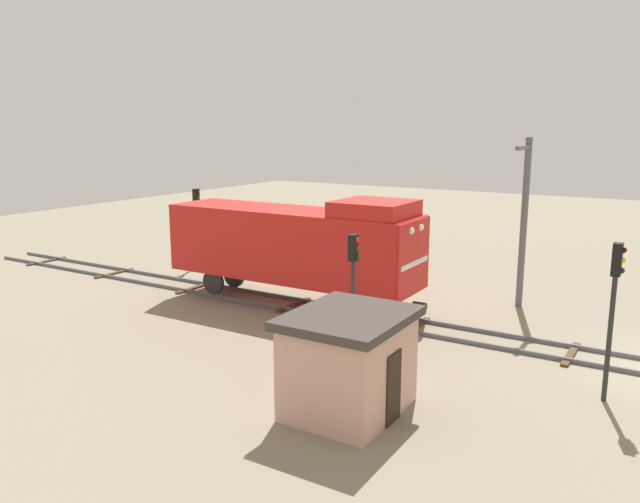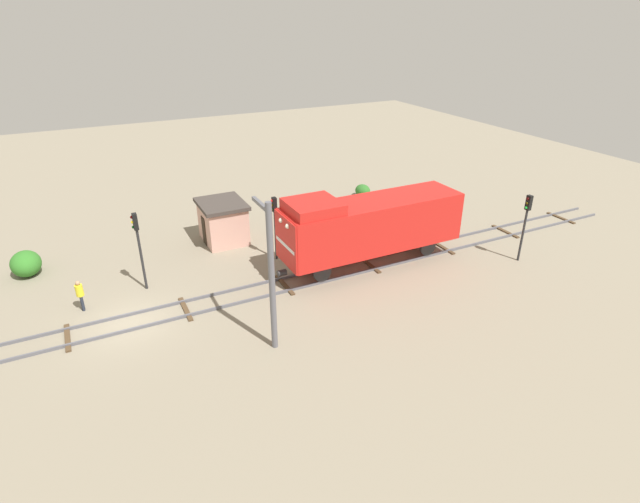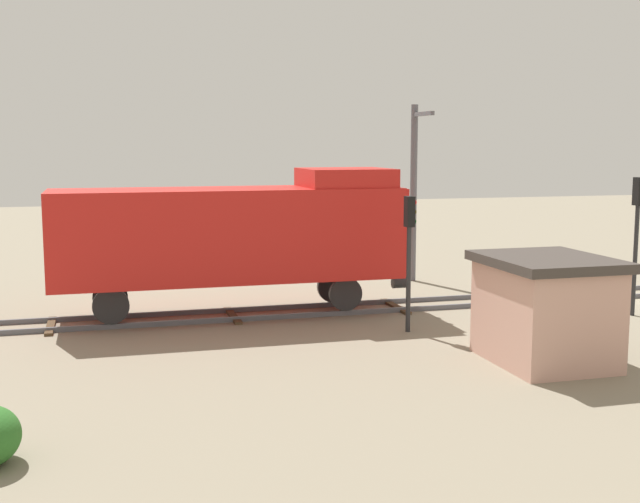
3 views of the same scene
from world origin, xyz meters
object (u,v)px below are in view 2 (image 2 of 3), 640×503
(locomotive, at_px, (369,224))
(worker_near_track, at_px, (80,293))
(traffic_signal_mid, at_px, (275,217))
(catenary_mast, at_px, (271,274))
(traffic_signal_near, at_px, (138,238))
(traffic_signal_far, at_px, (526,216))
(relay_hut, at_px, (223,221))

(locomotive, bearing_deg, worker_near_track, -98.63)
(traffic_signal_mid, distance_m, catenary_mast, 9.09)
(traffic_signal_near, xyz_separation_m, catenary_mast, (8.13, 4.43, 0.68))
(traffic_signal_far, distance_m, relay_hut, 19.10)
(traffic_signal_mid, distance_m, worker_near_track, 11.41)
(worker_near_track, bearing_deg, locomotive, 137.07)
(locomotive, relative_size, catenary_mast, 1.63)
(traffic_signal_mid, relative_size, relay_hut, 1.15)
(traffic_signal_near, xyz_separation_m, traffic_signal_far, (6.80, 21.27, -0.15))
(traffic_signal_near, relative_size, traffic_signal_mid, 1.11)
(worker_near_track, bearing_deg, catenary_mast, 102.19)
(locomotive, height_order, traffic_signal_near, locomotive)
(catenary_mast, height_order, relay_hut, catenary_mast)
(traffic_signal_near, height_order, catenary_mast, catenary_mast)
(locomotive, xyz_separation_m, traffic_signal_far, (3.60, 8.76, 0.19))
(traffic_signal_far, bearing_deg, traffic_signal_mid, -117.67)
(locomotive, distance_m, traffic_signal_mid, 5.72)
(locomotive, distance_m, traffic_signal_far, 9.47)
(relay_hut, bearing_deg, worker_near_track, -60.77)
(traffic_signal_near, distance_m, traffic_signal_far, 22.34)
(traffic_signal_mid, bearing_deg, traffic_signal_far, 62.33)
(locomotive, relative_size, worker_near_track, 6.82)
(traffic_signal_far, relative_size, worker_near_track, 2.51)
(relay_hut, bearing_deg, traffic_signal_mid, 27.20)
(worker_near_track, height_order, relay_hut, relay_hut)
(traffic_signal_mid, xyz_separation_m, worker_near_track, (1.00, -11.22, -1.82))
(traffic_signal_mid, bearing_deg, relay_hut, -152.80)
(traffic_signal_mid, xyz_separation_m, catenary_mast, (8.33, -3.50, 0.98))
(traffic_signal_far, relative_size, relay_hut, 1.22)
(locomotive, xyz_separation_m, worker_near_track, (-2.40, -15.82, -1.78))
(catenary_mast, bearing_deg, traffic_signal_mid, 157.23)
(locomotive, bearing_deg, traffic_signal_far, 67.65)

